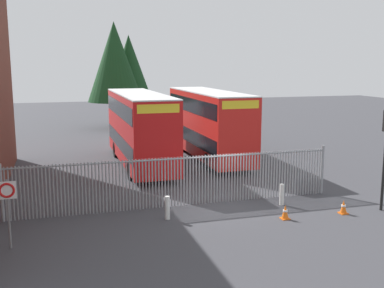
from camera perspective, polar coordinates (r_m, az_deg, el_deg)
ground_plane at (r=28.42m, az=-2.29°, el=-2.63°), size 100.00×100.00×0.00m
palisade_fence at (r=20.17m, az=-1.77°, el=-4.45°), size 14.48×0.14×2.35m
double_decker_bus_near_gate at (r=28.10m, az=-6.49°, el=2.19°), size 2.54×10.81×4.42m
double_decker_bus_behind_fence_left at (r=30.10m, az=2.06°, el=2.77°), size 2.54×10.81×4.42m
bollard_near_left at (r=18.70m, az=-3.06°, el=-7.87°), size 0.20×0.20×0.95m
bollard_center_front at (r=20.84m, az=11.04°, el=-6.17°), size 0.20×0.20×0.95m
traffic_cone_by_gate at (r=20.38m, az=18.23°, el=-7.40°), size 0.34×0.34×0.59m
traffic_cone_mid_forecourt at (r=19.11m, az=11.45°, el=-8.25°), size 0.34×0.34×0.59m
speed_limit_sign_post at (r=16.59m, az=-21.87°, el=-6.24°), size 0.60×0.14×2.40m
tree_tall_back at (r=46.06m, az=-7.79°, el=9.52°), size 4.18×4.18×8.90m
tree_short_side at (r=44.31m, az=-9.55°, el=9.98°), size 5.18×5.18×10.01m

